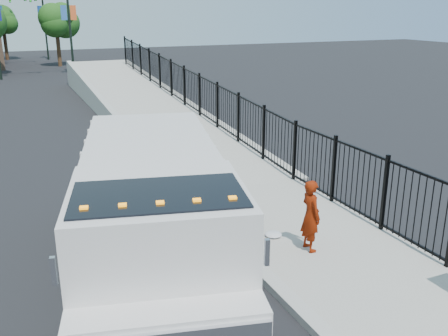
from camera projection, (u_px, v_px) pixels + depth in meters
name	position (u px, v px, depth m)	size (l,w,h in m)	color
ground	(248.00, 262.00, 10.62)	(120.00, 120.00, 0.00)	black
sidewalk	(384.00, 286.00, 9.60)	(3.55, 12.00, 0.12)	#9E998E
curb	(298.00, 309.00, 8.86)	(0.30, 12.00, 0.16)	#ADAAA3
ramp	(146.00, 114.00, 25.37)	(3.95, 24.00, 1.70)	#9E998E
iron_fence	(200.00, 108.00, 22.16)	(0.10, 28.00, 1.80)	black
truck	(154.00, 209.00, 9.36)	(4.38, 8.49, 2.78)	black
worker	(311.00, 216.00, 10.71)	(0.58, 0.38, 1.60)	#6A1704
debris	(273.00, 234.00, 11.55)	(0.40, 0.40, 0.10)	silver
light_pole_1	(65.00, 19.00, 38.44)	(3.78, 0.22, 8.00)	black
light_pole_2	(0.00, 17.00, 44.78)	(3.77, 0.22, 8.00)	black
light_pole_3	(41.00, 16.00, 50.59)	(3.78, 0.22, 8.00)	black
tree_1	(56.00, 22.00, 44.93)	(2.51, 2.51, 5.26)	#382314
tree_2	(2.00, 20.00, 50.63)	(2.49, 2.49, 5.24)	#382314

